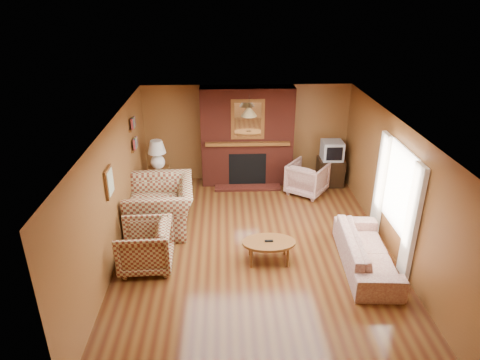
{
  "coord_description": "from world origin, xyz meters",
  "views": [
    {
      "loc": [
        -0.55,
        -6.8,
        4.51
      ],
      "look_at": [
        -0.26,
        0.6,
        1.14
      ],
      "focal_mm": 32.0,
      "sensor_mm": 36.0,
      "label": 1
    }
  ],
  "objects_px": {
    "plaid_loveseat": "(161,206)",
    "crt_tv": "(332,150)",
    "plaid_armchair": "(145,246)",
    "table_lamp": "(157,153)",
    "tv_stand": "(330,172)",
    "floral_armchair": "(307,178)",
    "side_table": "(159,181)",
    "fireplace": "(247,137)",
    "coffee_table": "(269,244)",
    "floral_sofa": "(367,251)"
  },
  "relations": [
    {
      "from": "plaid_loveseat",
      "to": "crt_tv",
      "type": "height_order",
      "value": "crt_tv"
    },
    {
      "from": "floral_armchair",
      "to": "crt_tv",
      "type": "distance_m",
      "value": 0.96
    },
    {
      "from": "floral_sofa",
      "to": "side_table",
      "type": "xyz_separation_m",
      "value": [
        -4.0,
        3.08,
        0.01
      ]
    },
    {
      "from": "plaid_armchair",
      "to": "tv_stand",
      "type": "height_order",
      "value": "plaid_armchair"
    },
    {
      "from": "table_lamp",
      "to": "fireplace",
      "type": "bearing_deg",
      "value": 14.29
    },
    {
      "from": "plaid_armchair",
      "to": "floral_armchair",
      "type": "height_order",
      "value": "plaid_armchair"
    },
    {
      "from": "plaid_armchair",
      "to": "floral_sofa",
      "type": "distance_m",
      "value": 3.85
    },
    {
      "from": "plaid_loveseat",
      "to": "side_table",
      "type": "xyz_separation_m",
      "value": [
        -0.25,
        1.59,
        -0.17
      ]
    },
    {
      "from": "tv_stand",
      "to": "crt_tv",
      "type": "distance_m",
      "value": 0.56
    },
    {
      "from": "plaid_loveseat",
      "to": "floral_sofa",
      "type": "xyz_separation_m",
      "value": [
        3.75,
        -1.49,
        -0.19
      ]
    },
    {
      "from": "plaid_loveseat",
      "to": "table_lamp",
      "type": "relative_size",
      "value": 2.17
    },
    {
      "from": "tv_stand",
      "to": "crt_tv",
      "type": "height_order",
      "value": "crt_tv"
    },
    {
      "from": "plaid_armchair",
      "to": "table_lamp",
      "type": "distance_m",
      "value": 3.01
    },
    {
      "from": "fireplace",
      "to": "floral_sofa",
      "type": "relative_size",
      "value": 1.17
    },
    {
      "from": "fireplace",
      "to": "plaid_armchair",
      "type": "height_order",
      "value": "fireplace"
    },
    {
      "from": "plaid_loveseat",
      "to": "side_table",
      "type": "relative_size",
      "value": 2.4
    },
    {
      "from": "coffee_table",
      "to": "table_lamp",
      "type": "distance_m",
      "value": 3.74
    },
    {
      "from": "plaid_loveseat",
      "to": "crt_tv",
      "type": "xyz_separation_m",
      "value": [
        3.9,
        1.94,
        0.41
      ]
    },
    {
      "from": "plaid_armchair",
      "to": "crt_tv",
      "type": "relative_size",
      "value": 1.84
    },
    {
      "from": "plaid_loveseat",
      "to": "plaid_armchair",
      "type": "distance_m",
      "value": 1.36
    },
    {
      "from": "fireplace",
      "to": "side_table",
      "type": "height_order",
      "value": "fireplace"
    },
    {
      "from": "table_lamp",
      "to": "crt_tv",
      "type": "height_order",
      "value": "table_lamp"
    },
    {
      "from": "floral_armchair",
      "to": "side_table",
      "type": "relative_size",
      "value": 1.34
    },
    {
      "from": "floral_sofa",
      "to": "table_lamp",
      "type": "xyz_separation_m",
      "value": [
        -4.0,
        3.08,
        0.71
      ]
    },
    {
      "from": "fireplace",
      "to": "crt_tv",
      "type": "height_order",
      "value": "fireplace"
    },
    {
      "from": "fireplace",
      "to": "tv_stand",
      "type": "xyz_separation_m",
      "value": [
        2.05,
        -0.18,
        -0.85
      ]
    },
    {
      "from": "floral_armchair",
      "to": "side_table",
      "type": "distance_m",
      "value": 3.5
    },
    {
      "from": "plaid_loveseat",
      "to": "floral_armchair",
      "type": "distance_m",
      "value": 3.56
    },
    {
      "from": "crt_tv",
      "to": "floral_armchair",
      "type": "bearing_deg",
      "value": -143.9
    },
    {
      "from": "fireplace",
      "to": "plaid_armchair",
      "type": "distance_m",
      "value": 4.06
    },
    {
      "from": "crt_tv",
      "to": "tv_stand",
      "type": "bearing_deg",
      "value": 90.0
    },
    {
      "from": "floral_armchair",
      "to": "coffee_table",
      "type": "height_order",
      "value": "floral_armchair"
    },
    {
      "from": "tv_stand",
      "to": "fireplace",
      "type": "bearing_deg",
      "value": 175.69
    },
    {
      "from": "floral_armchair",
      "to": "side_table",
      "type": "xyz_separation_m",
      "value": [
        -3.49,
        0.13,
        -0.07
      ]
    },
    {
      "from": "crt_tv",
      "to": "table_lamp",
      "type": "bearing_deg",
      "value": -175.26
    },
    {
      "from": "floral_armchair",
      "to": "coffee_table",
      "type": "xyz_separation_m",
      "value": [
        -1.19,
        -2.73,
        -0.02
      ]
    },
    {
      "from": "coffee_table",
      "to": "side_table",
      "type": "distance_m",
      "value": 3.68
    },
    {
      "from": "plaid_loveseat",
      "to": "tv_stand",
      "type": "distance_m",
      "value": 4.36
    },
    {
      "from": "floral_armchair",
      "to": "coffee_table",
      "type": "bearing_deg",
      "value": 102.19
    },
    {
      "from": "fireplace",
      "to": "tv_stand",
      "type": "relative_size",
      "value": 3.61
    },
    {
      "from": "floral_sofa",
      "to": "floral_armchair",
      "type": "height_order",
      "value": "floral_armchair"
    },
    {
      "from": "side_table",
      "to": "crt_tv",
      "type": "bearing_deg",
      "value": 4.74
    },
    {
      "from": "fireplace",
      "to": "side_table",
      "type": "bearing_deg",
      "value": -165.71
    },
    {
      "from": "floral_sofa",
      "to": "crt_tv",
      "type": "height_order",
      "value": "crt_tv"
    },
    {
      "from": "plaid_armchair",
      "to": "coffee_table",
      "type": "height_order",
      "value": "plaid_armchair"
    },
    {
      "from": "plaid_armchair",
      "to": "crt_tv",
      "type": "height_order",
      "value": "crt_tv"
    },
    {
      "from": "plaid_loveseat",
      "to": "floral_armchair",
      "type": "relative_size",
      "value": 1.79
    },
    {
      "from": "floral_sofa",
      "to": "floral_armchair",
      "type": "relative_size",
      "value": 2.46
    },
    {
      "from": "plaid_loveseat",
      "to": "coffee_table",
      "type": "distance_m",
      "value": 2.42
    },
    {
      "from": "plaid_loveseat",
      "to": "table_lamp",
      "type": "bearing_deg",
      "value": -176.03
    }
  ]
}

